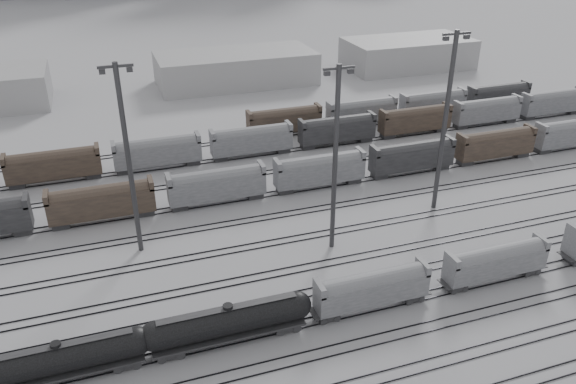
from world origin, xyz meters
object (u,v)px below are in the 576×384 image
object	(u,v)px
tank_car_b	(229,321)
hopper_car_b	(496,260)
tank_car_a	(59,359)
hopper_car_a	(372,287)
light_mast_c	(335,157)

from	to	relation	value
tank_car_b	hopper_car_b	size ratio (longest dim) A/B	1.37
tank_car_a	hopper_car_a	xyz separation A→B (m)	(33.31, 0.00, 0.46)
hopper_car_a	light_mast_c	xyz separation A→B (m)	(0.93, 13.68, 10.29)
tank_car_a	hopper_car_b	size ratio (longest dim) A/B	1.31
hopper_car_a	light_mast_c	size ratio (longest dim) A/B	0.54
tank_car_b	light_mast_c	world-z (taller)	light_mast_c
tank_car_a	light_mast_c	world-z (taller)	light_mast_c
tank_car_b	hopper_car_a	world-z (taller)	hopper_car_a
tank_car_b	tank_car_a	bearing A→B (deg)	180.00
hopper_car_a	hopper_car_b	size ratio (longest dim) A/B	1.00
tank_car_b	hopper_car_b	distance (m)	33.29
tank_car_a	hopper_car_b	bearing A→B (deg)	0.00
tank_car_a	hopper_car_a	world-z (taller)	hopper_car_a
tank_car_a	tank_car_b	bearing A→B (deg)	-0.00
tank_car_a	tank_car_b	world-z (taller)	tank_car_b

